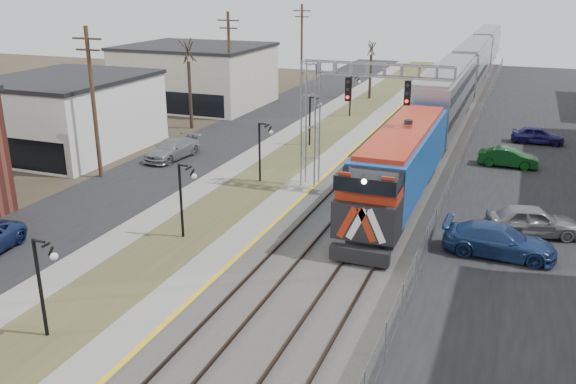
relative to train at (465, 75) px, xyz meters
The scene contains 20 objects.
street_west 32.18m from the train, 122.03° to the right, with size 7.00×120.00×0.04m, color black.
sidewalk 30.05m from the train, 114.71° to the right, with size 2.00×120.00×0.08m, color gray.
grass_median 28.93m from the train, 109.27° to the right, with size 4.00×120.00×0.06m, color #444A27.
platform 28.08m from the train, 103.45° to the right, with size 2.00×120.00×0.24m, color gray.
ballast_bed 27.36m from the train, 93.16° to the right, with size 8.00×120.00×0.20m, color #595651.
platform_edge 27.87m from the train, 101.69° to the right, with size 0.24×120.00×0.01m, color gold.
track_near 27.52m from the train, 97.34° to the right, with size 1.58×120.00×0.15m.
track_far 27.30m from the train, 90.00° to the right, with size 1.58×120.00×0.15m.
train is the anchor object (origin of this frame).
signal_gantry 34.55m from the train, 97.14° to the right, with size 9.00×1.07×8.15m.
lampposts 44.91m from the train, 102.21° to the right, with size 0.14×62.14×4.00m.
utility_poles 42.26m from the train, 118.28° to the right, with size 0.28×80.28×10.00m.
fence 27.39m from the train, 84.32° to the right, with size 0.04×120.00×1.60m, color gray.
buildings_west 46.30m from the train, 124.92° to the right, with size 14.00×67.00×7.00m.
bare_trees 29.51m from the train, 127.99° to the right, with size 12.30×42.30×5.95m.
car_lot_d 41.09m from the train, 81.70° to the right, with size 2.16×5.31×1.54m, color navy.
car_lot_e 38.15m from the train, 78.77° to the right, with size 1.90×4.72×1.61m, color slate.
car_lot_f 25.41m from the train, 76.92° to the right, with size 1.43×4.11×1.35m, color #0C4014.
car_street_b 36.26m from the train, 119.52° to the right, with size 2.09×5.14×1.49m, color gray.
car_lot_g 18.68m from the train, 65.44° to the right, with size 1.65×4.11×1.40m, color #1B1854.
Camera 1 is at (11.63, -7.27, 12.69)m, focal length 38.00 mm.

